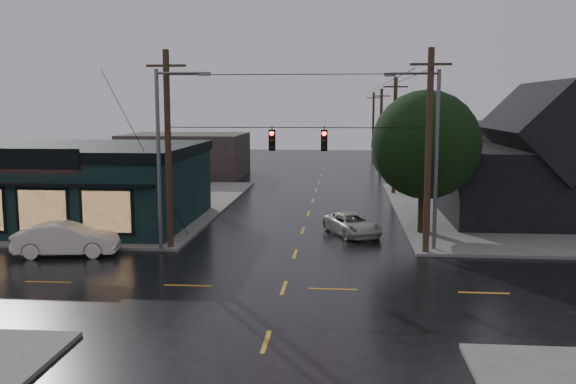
# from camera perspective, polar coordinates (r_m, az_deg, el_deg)

# --- Properties ---
(ground_plane) EXTENTS (160.00, 160.00, 0.00)m
(ground_plane) POSITION_cam_1_polar(r_m,az_deg,el_deg) (26.47, -0.37, -8.53)
(ground_plane) COLOR black
(sidewalk_nw) EXTENTS (28.00, 28.00, 0.15)m
(sidewalk_nw) POSITION_cam_1_polar(r_m,az_deg,el_deg) (51.06, -21.06, -1.01)
(sidewalk_nw) COLOR #62615C
(sidewalk_nw) RESTS_ON ground
(pizza_shop) EXTENTS (16.30, 12.34, 4.90)m
(pizza_shop) POSITION_cam_1_polar(r_m,az_deg,el_deg) (42.29, -19.31, 0.73)
(pizza_shop) COLOR black
(pizza_shop) RESTS_ON ground
(ne_building) EXTENTS (12.60, 11.60, 8.75)m
(ne_building) POSITION_cam_1_polar(r_m,az_deg,el_deg) (44.23, 21.61, 3.41)
(ne_building) COLOR black
(ne_building) RESTS_ON ground
(corner_tree) EXTENTS (6.19, 6.19, 8.13)m
(corner_tree) POSITION_cam_1_polar(r_m,az_deg,el_deg) (37.15, 12.17, 4.11)
(corner_tree) COLOR black
(corner_tree) RESTS_ON ground
(utility_pole_nw) EXTENTS (2.00, 0.32, 10.15)m
(utility_pole_nw) POSITION_cam_1_polar(r_m,az_deg,el_deg) (33.84, -10.38, -5.03)
(utility_pole_nw) COLOR black
(utility_pole_nw) RESTS_ON ground
(utility_pole_ne) EXTENTS (2.00, 0.32, 10.15)m
(utility_pole_ne) POSITION_cam_1_polar(r_m,az_deg,el_deg) (32.91, 12.11, -5.44)
(utility_pole_ne) COLOR black
(utility_pole_ne) RESTS_ON ground
(utility_pole_far_a) EXTENTS (2.00, 0.32, 9.65)m
(utility_pole_far_a) POSITION_cam_1_polar(r_m,az_deg,el_deg) (53.97, 9.34, -0.22)
(utility_pole_far_a) COLOR black
(utility_pole_far_a) RESTS_ON ground
(utility_pole_far_b) EXTENTS (2.00, 0.32, 9.15)m
(utility_pole_far_b) POSITION_cam_1_polar(r_m,az_deg,el_deg) (73.78, 8.19, 1.94)
(utility_pole_far_b) COLOR black
(utility_pole_far_b) RESTS_ON ground
(utility_pole_far_c) EXTENTS (2.00, 0.32, 9.15)m
(utility_pole_far_c) POSITION_cam_1_polar(r_m,az_deg,el_deg) (93.68, 7.53, 3.19)
(utility_pole_far_c) COLOR black
(utility_pole_far_c) RESTS_ON ground
(span_signal_assembly) EXTENTS (13.00, 0.48, 1.23)m
(span_signal_assembly) POSITION_cam_1_polar(r_m,az_deg,el_deg) (31.92, 0.89, 4.67)
(span_signal_assembly) COLOR black
(span_signal_assembly) RESTS_ON ground
(streetlight_nw) EXTENTS (5.40, 0.30, 9.15)m
(streetlight_nw) POSITION_cam_1_polar(r_m,az_deg,el_deg) (33.27, -11.20, -5.28)
(streetlight_nw) COLOR #5E6062
(streetlight_nw) RESTS_ON ground
(streetlight_ne) EXTENTS (5.40, 0.30, 9.15)m
(streetlight_ne) POSITION_cam_1_polar(r_m,az_deg,el_deg) (33.65, 12.82, -5.17)
(streetlight_ne) COLOR #5E6062
(streetlight_ne) RESTS_ON ground
(bg_building_west) EXTENTS (12.00, 10.00, 4.40)m
(bg_building_west) POSITION_cam_1_polar(r_m,az_deg,el_deg) (67.52, -9.06, 3.26)
(bg_building_west) COLOR #332925
(bg_building_west) RESTS_ON ground
(bg_building_east) EXTENTS (14.00, 12.00, 5.60)m
(bg_building_east) POSITION_cam_1_polar(r_m,az_deg,el_deg) (71.75, 15.98, 3.80)
(bg_building_east) COLOR #232227
(bg_building_east) RESTS_ON ground
(sedan_cream) EXTENTS (5.23, 2.56, 1.65)m
(sedan_cream) POSITION_cam_1_polar(r_m,az_deg,el_deg) (33.60, -19.08, -3.99)
(sedan_cream) COLOR silver
(sedan_cream) RESTS_ON ground
(suv_silver) EXTENTS (3.76, 4.96, 1.25)m
(suv_silver) POSITION_cam_1_polar(r_m,az_deg,el_deg) (36.90, 5.73, -2.88)
(suv_silver) COLOR #B4B3A7
(suv_silver) RESTS_ON ground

